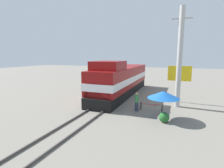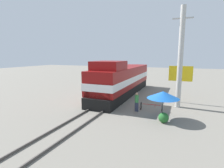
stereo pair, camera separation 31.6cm
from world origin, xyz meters
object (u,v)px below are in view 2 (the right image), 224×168
Objects in this scene: person_bystander at (137,101)px; bicycle at (151,107)px; vendor_umbrella at (163,95)px; billboard_sign at (180,75)px; utility_pole at (180,58)px; locomotive at (122,80)px.

bicycle is at bearing 29.92° from person_bystander.
vendor_umbrella is 6.15m from billboard_sign.
vendor_umbrella is at bearing -27.18° from person_bystander.
billboard_sign is (1.07, 5.98, 0.93)m from vendor_umbrella.
utility_pole is at bearing -48.21° from bicycle.
utility_pole is at bearing 40.19° from person_bystander.
vendor_umbrella is (-0.99, -4.07, -2.79)m from utility_pole.
vendor_umbrella reaches higher than person_bystander.
person_bystander is (-3.44, -4.76, -1.97)m from billboard_sign.
locomotive is 6.24× the size of vendor_umbrella.
person_bystander is at bearing 152.82° from vendor_umbrella.
person_bystander is at bearing -139.81° from utility_pole.
vendor_umbrella is 2.76m from bicycle.
utility_pole is 5.50× the size of person_bystander.
utility_pole reaches higher than locomotive.
bicycle is (-2.24, -4.07, -2.53)m from billboard_sign.
bicycle is at bearing -47.80° from locomotive.
locomotive is at bearing 39.17° from bicycle.
vendor_umbrella is at bearing -50.42° from locomotive.
utility_pole is 3.84× the size of vendor_umbrella.
vendor_umbrella is at bearing -151.45° from bicycle.
bicycle is (-2.17, -2.15, -4.39)m from utility_pole.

